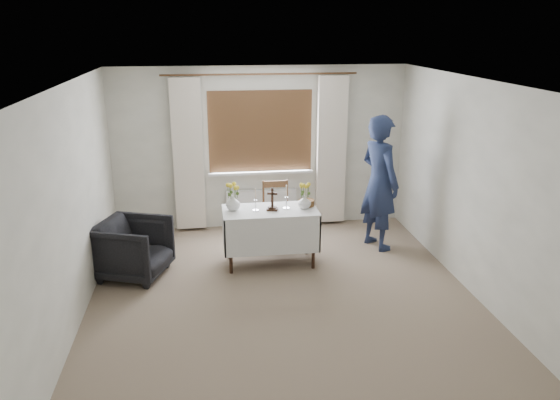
# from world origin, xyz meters

# --- Properties ---
(ground) EXTENTS (5.00, 5.00, 0.00)m
(ground) POSITION_xyz_m (0.00, 0.00, 0.00)
(ground) COLOR #8B7160
(ground) RESTS_ON ground
(altar_table) EXTENTS (1.24, 0.64, 0.76)m
(altar_table) POSITION_xyz_m (-0.03, 1.00, 0.38)
(altar_table) COLOR white
(altar_table) RESTS_ON ground
(wooden_chair) EXTENTS (0.42, 0.42, 0.89)m
(wooden_chair) POSITION_xyz_m (0.16, 1.76, 0.45)
(wooden_chair) COLOR #533E1C
(wooden_chair) RESTS_ON ground
(armchair) EXTENTS (1.04, 1.03, 0.74)m
(armchair) POSITION_xyz_m (-1.79, 0.85, 0.37)
(armchair) COLOR black
(armchair) RESTS_ON ground
(person) EXTENTS (0.69, 0.82, 1.91)m
(person) POSITION_xyz_m (1.56, 1.38, 0.96)
(person) COLOR navy
(person) RESTS_ON ground
(radiator) EXTENTS (1.10, 0.10, 0.60)m
(radiator) POSITION_xyz_m (0.00, 2.42, 0.30)
(radiator) COLOR silver
(radiator) RESTS_ON ground
(wooden_cross) EXTENTS (0.17, 0.14, 0.30)m
(wooden_cross) POSITION_xyz_m (-0.01, 0.97, 0.91)
(wooden_cross) COLOR black
(wooden_cross) RESTS_ON altar_table
(candlestick_left) EXTENTS (0.10, 0.10, 0.30)m
(candlestick_left) POSITION_xyz_m (-0.22, 0.98, 0.91)
(candlestick_left) COLOR silver
(candlestick_left) RESTS_ON altar_table
(candlestick_right) EXTENTS (0.12, 0.12, 0.32)m
(candlestick_right) POSITION_xyz_m (0.18, 1.01, 0.92)
(candlestick_right) COLOR silver
(candlestick_right) RESTS_ON altar_table
(flower_vase_left) EXTENTS (0.23, 0.23, 0.20)m
(flower_vase_left) POSITION_xyz_m (-0.51, 1.05, 0.86)
(flower_vase_left) COLOR silver
(flower_vase_left) RESTS_ON altar_table
(flower_vase_right) EXTENTS (0.21, 0.21, 0.18)m
(flower_vase_right) POSITION_xyz_m (0.42, 0.99, 0.85)
(flower_vase_right) COLOR silver
(flower_vase_right) RESTS_ON altar_table
(wicker_basket) EXTENTS (0.26, 0.26, 0.08)m
(wicker_basket) POSITION_xyz_m (0.47, 1.09, 0.80)
(wicker_basket) COLOR brown
(wicker_basket) RESTS_ON altar_table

